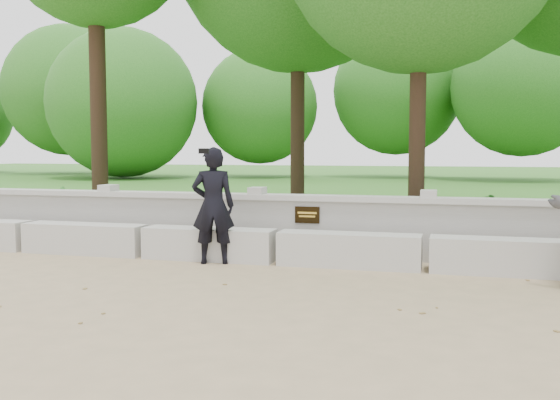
% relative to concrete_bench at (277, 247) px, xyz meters
% --- Properties ---
extents(ground, '(80.00, 80.00, 0.00)m').
position_rel_concrete_bench_xyz_m(ground, '(-0.00, -1.90, -0.22)').
color(ground, '#9F8761').
rests_on(ground, ground).
extents(lawn, '(40.00, 22.00, 0.25)m').
position_rel_concrete_bench_xyz_m(lawn, '(-0.00, 12.10, -0.10)').
color(lawn, '#33621E').
rests_on(lawn, ground).
extents(concrete_bench, '(11.90, 0.45, 0.45)m').
position_rel_concrete_bench_xyz_m(concrete_bench, '(0.00, 0.00, 0.00)').
color(concrete_bench, '#B2AFA8').
rests_on(concrete_bench, ground).
extents(parapet_wall, '(12.50, 0.35, 0.90)m').
position_rel_concrete_bench_xyz_m(parapet_wall, '(0.00, 0.70, 0.24)').
color(parapet_wall, '#A7A49E').
rests_on(parapet_wall, ground).
extents(man_main, '(0.67, 0.62, 1.60)m').
position_rel_concrete_bench_xyz_m(man_main, '(-0.83, -0.26, 0.57)').
color(man_main, black).
rests_on(man_main, ground).
extents(shrub_a, '(0.42, 0.39, 0.66)m').
position_rel_concrete_bench_xyz_m(shrub_a, '(-4.34, 1.40, 0.36)').
color(shrub_a, '#2C6D25').
rests_on(shrub_a, lawn).
extents(shrub_b, '(0.31, 0.36, 0.59)m').
position_rel_concrete_bench_xyz_m(shrub_b, '(1.61, 1.51, 0.32)').
color(shrub_b, '#2C6D25').
rests_on(shrub_b, lawn).
extents(shrub_c, '(0.65, 0.66, 0.56)m').
position_rel_concrete_bench_xyz_m(shrub_c, '(3.09, 2.62, 0.31)').
color(shrub_c, '#2C6D25').
rests_on(shrub_c, lawn).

